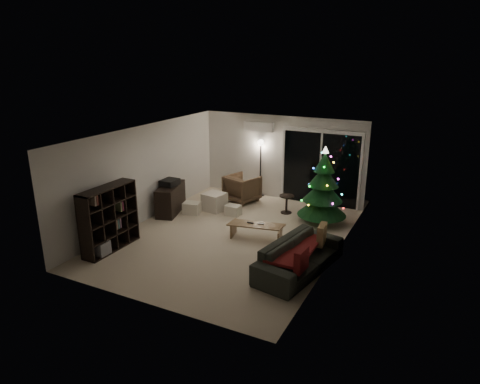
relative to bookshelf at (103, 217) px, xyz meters
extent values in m
plane|color=beige|center=(2.25, 1.82, -0.73)|extent=(6.50, 6.50, 0.00)
plane|color=white|center=(2.25, 1.82, 1.77)|extent=(6.50, 6.50, 0.00)
cube|color=silver|center=(2.25, 5.07, 0.52)|extent=(5.00, 0.02, 2.50)
cube|color=silver|center=(2.25, -1.43, 0.52)|extent=(5.00, 0.02, 2.50)
cube|color=silver|center=(-0.25, 1.82, 0.52)|extent=(0.02, 6.50, 2.50)
cube|color=silver|center=(4.75, 1.82, 0.52)|extent=(0.02, 6.50, 2.50)
cube|color=black|center=(3.45, 5.05, 0.32)|extent=(2.20, 0.02, 2.10)
cube|color=white|center=(1.55, 4.95, 1.42)|extent=(0.90, 0.22, 0.28)
cube|color=#3F3833|center=(3.45, 5.57, -0.78)|extent=(2.60, 1.00, 0.10)
cube|color=white|center=(3.45, 5.97, -0.23)|extent=(2.20, 0.06, 1.00)
cube|color=black|center=(0.00, 2.53, -0.34)|extent=(0.81, 1.33, 0.78)
cube|color=black|center=(0.00, 2.53, 0.13)|extent=(0.40, 0.47, 0.17)
imported|color=#3F2A1D|center=(1.34, 4.27, -0.33)|extent=(1.07, 1.09, 0.80)
cube|color=beige|center=(0.99, 3.22, -0.48)|extent=(0.62, 0.62, 0.49)
cube|color=beige|center=(0.57, 2.71, -0.57)|extent=(0.51, 0.43, 0.32)
cube|color=beige|center=(1.64, 3.11, -0.59)|extent=(0.41, 0.31, 0.28)
cylinder|color=black|center=(2.87, 3.92, -0.48)|extent=(0.50, 0.50, 0.51)
cylinder|color=black|center=(1.59, 5.02, 0.11)|extent=(0.27, 0.27, 1.69)
imported|color=#2B3028|center=(4.30, 0.91, -0.40)|extent=(1.28, 2.38, 0.66)
cube|color=#61120F|center=(4.20, 0.91, -0.25)|extent=(0.70, 1.62, 0.05)
cube|color=#997E48|center=(4.55, 1.56, -0.13)|extent=(0.17, 0.44, 0.43)
cube|color=#61120F|center=(4.55, 0.26, -0.13)|extent=(0.16, 0.44, 0.43)
cube|color=black|center=(2.73, 1.90, -0.32)|extent=(0.16, 0.05, 0.02)
cube|color=slate|center=(2.98, 1.95, -0.32)|extent=(0.15, 0.09, 0.02)
cone|color=#164120|center=(3.95, 3.63, 0.29)|extent=(1.45, 1.45, 2.03)
camera|label=1|loc=(6.73, -6.55, 3.46)|focal=32.00mm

